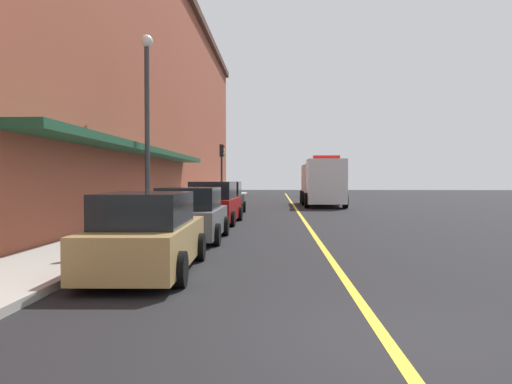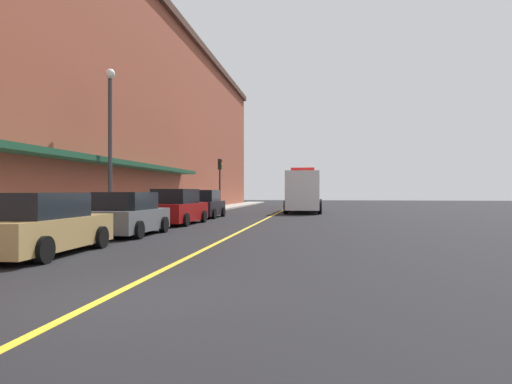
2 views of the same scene
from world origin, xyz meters
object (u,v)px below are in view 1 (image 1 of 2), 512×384
parked_car_0 (148,235)px  parking_meter_0 (145,206)px  parked_car_2 (214,204)px  traffic_light_near (222,162)px  parked_car_1 (191,215)px  street_lamp_left (147,110)px  parked_car_3 (225,199)px  parking_meter_1 (93,217)px  box_truck (322,183)px

parked_car_0 → parking_meter_0: size_ratio=3.53×
parked_car_2 → traffic_light_near: 16.18m
parked_car_1 → street_lamp_left: (-2.03, 2.73, 3.63)m
parked_car_1 → parked_car_3: parked_car_3 is taller
parking_meter_1 → traffic_light_near: bearing=89.9°
parked_car_2 → parked_car_3: 5.80m
parked_car_0 → box_truck: size_ratio=0.53×
parked_car_1 → street_lamp_left: street_lamp_left is taller
parked_car_2 → box_truck: box_truck is taller
parked_car_0 → street_lamp_left: size_ratio=0.68×
parked_car_3 → parked_car_0: bearing=-179.5°
parked_car_1 → parked_car_2: parked_car_2 is taller
parked_car_0 → parked_car_3: (-0.14, 17.00, 0.05)m
parked_car_1 → parked_car_3: bearing=0.5°
parked_car_1 → parking_meter_0: 1.46m
box_truck → street_lamp_left: 19.50m
box_truck → parking_meter_1: size_ratio=6.64×
parked_car_1 → parking_meter_1: size_ratio=3.10×
parked_car_0 → parked_car_1: parked_car_1 is taller
box_truck → parking_meter_0: size_ratio=6.64×
parked_car_0 → parked_car_1: bearing=-1.3°
parked_car_3 → traffic_light_near: bearing=7.1°
parked_car_0 → parked_car_3: bearing=-1.3°
parked_car_1 → parked_car_2: size_ratio=0.87×
parked_car_0 → parked_car_2: parked_car_2 is taller
parked_car_3 → traffic_light_near: (-1.27, 10.15, 2.34)m
parked_car_2 → parked_car_3: size_ratio=1.14×
parked_car_0 → parking_meter_1: bearing=55.2°
parked_car_0 → traffic_light_near: (-1.41, 27.15, 2.39)m
street_lamp_left → traffic_light_near: (0.66, 19.10, -1.24)m
parked_car_0 → box_truck: box_truck is taller
parked_car_3 → street_lamp_left: size_ratio=0.60×
box_truck → traffic_light_near: size_ratio=2.05×
parked_car_0 → street_lamp_left: bearing=12.7°
parking_meter_0 → traffic_light_near: bearing=89.8°
parked_car_2 → parking_meter_1: bearing=173.8°
box_truck → traffic_light_near: bearing=-101.6°
parked_car_1 → parking_meter_0: bearing=88.8°
parked_car_2 → parking_meter_0: bearing=167.9°
parked_car_0 → parked_car_3: size_ratio=1.12×
traffic_light_near → street_lamp_left: bearing=-92.0°
parked_car_1 → parked_car_3: 11.67m
street_lamp_left → box_truck: bearing=65.7°
parking_meter_0 → street_lamp_left: (-0.60, 2.69, 3.34)m
parking_meter_0 → traffic_light_near: 21.90m
parking_meter_1 → street_lamp_left: bearing=94.8°
parking_meter_0 → street_lamp_left: bearing=102.6°
box_truck → street_lamp_left: bearing=-24.1°
box_truck → parking_meter_0: 21.58m
parked_car_1 → traffic_light_near: 22.00m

